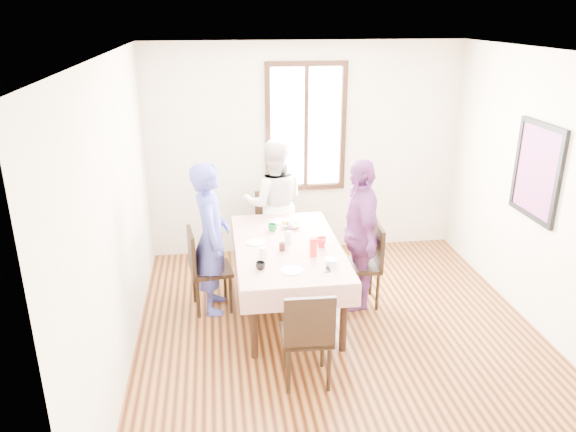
{
  "coord_description": "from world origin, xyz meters",
  "views": [
    {
      "loc": [
        -1.15,
        -4.51,
        3.03
      ],
      "look_at": [
        -0.45,
        0.58,
        1.1
      ],
      "focal_mm": 34.24,
      "sensor_mm": 36.0,
      "label": 1
    }
  ],
  "objects_px": {
    "person_far": "(274,204)",
    "person_right": "(359,234)",
    "dining_table": "(287,279)",
    "chair_right": "(360,265)",
    "chair_near": "(306,334)",
    "person_left": "(211,238)",
    "chair_far": "(274,229)",
    "chair_left": "(211,269)"
  },
  "relations": [
    {
      "from": "chair_far",
      "to": "person_far",
      "type": "bearing_deg",
      "value": 85.97
    },
    {
      "from": "chair_near",
      "to": "chair_right",
      "type": "bearing_deg",
      "value": 59.63
    },
    {
      "from": "chair_far",
      "to": "person_right",
      "type": "bearing_deg",
      "value": 120.06
    },
    {
      "from": "chair_right",
      "to": "person_right",
      "type": "distance_m",
      "value": 0.36
    },
    {
      "from": "chair_left",
      "to": "chair_right",
      "type": "bearing_deg",
      "value": 77.89
    },
    {
      "from": "person_far",
      "to": "person_right",
      "type": "relative_size",
      "value": 0.98
    },
    {
      "from": "chair_right",
      "to": "person_far",
      "type": "bearing_deg",
      "value": 39.36
    },
    {
      "from": "dining_table",
      "to": "chair_far",
      "type": "xyz_separation_m",
      "value": [
        0.0,
        1.2,
        0.08
      ]
    },
    {
      "from": "dining_table",
      "to": "chair_near",
      "type": "bearing_deg",
      "value": -90.0
    },
    {
      "from": "chair_near",
      "to": "person_right",
      "type": "height_order",
      "value": "person_right"
    },
    {
      "from": "chair_left",
      "to": "person_left",
      "type": "distance_m",
      "value": 0.36
    },
    {
      "from": "chair_near",
      "to": "person_right",
      "type": "distance_m",
      "value": 1.52
    },
    {
      "from": "chair_near",
      "to": "chair_left",
      "type": "bearing_deg",
      "value": 122.32
    },
    {
      "from": "chair_left",
      "to": "person_far",
      "type": "bearing_deg",
      "value": 133.68
    },
    {
      "from": "person_left",
      "to": "person_right",
      "type": "relative_size",
      "value": 0.99
    },
    {
      "from": "chair_left",
      "to": "person_right",
      "type": "height_order",
      "value": "person_right"
    },
    {
      "from": "chair_right",
      "to": "person_left",
      "type": "xyz_separation_m",
      "value": [
        -1.57,
        0.11,
        0.36
      ]
    },
    {
      "from": "chair_right",
      "to": "person_left",
      "type": "bearing_deg",
      "value": 90.06
    },
    {
      "from": "chair_far",
      "to": "person_right",
      "type": "distance_m",
      "value": 1.43
    },
    {
      "from": "dining_table",
      "to": "chair_right",
      "type": "height_order",
      "value": "chair_right"
    },
    {
      "from": "dining_table",
      "to": "chair_near",
      "type": "distance_m",
      "value": 1.2
    },
    {
      "from": "person_left",
      "to": "dining_table",
      "type": "bearing_deg",
      "value": -101.18
    },
    {
      "from": "chair_left",
      "to": "chair_near",
      "type": "bearing_deg",
      "value": 22.09
    },
    {
      "from": "chair_right",
      "to": "chair_near",
      "type": "height_order",
      "value": "same"
    },
    {
      "from": "chair_far",
      "to": "person_far",
      "type": "xyz_separation_m",
      "value": [
        0.0,
        -0.02,
        0.35
      ]
    },
    {
      "from": "person_far",
      "to": "person_right",
      "type": "distance_m",
      "value": 1.36
    },
    {
      "from": "chair_far",
      "to": "person_right",
      "type": "height_order",
      "value": "person_right"
    },
    {
      "from": "chair_right",
      "to": "chair_far",
      "type": "height_order",
      "value": "same"
    },
    {
      "from": "chair_right",
      "to": "person_far",
      "type": "xyz_separation_m",
      "value": [
        -0.8,
        1.12,
        0.35
      ]
    },
    {
      "from": "chair_right",
      "to": "chair_near",
      "type": "bearing_deg",
      "value": 151.63
    },
    {
      "from": "chair_right",
      "to": "person_right",
      "type": "height_order",
      "value": "person_right"
    },
    {
      "from": "person_far",
      "to": "dining_table",
      "type": "bearing_deg",
      "value": 93.84
    },
    {
      "from": "person_left",
      "to": "chair_right",
      "type": "bearing_deg",
      "value": -93.23
    },
    {
      "from": "chair_far",
      "to": "chair_near",
      "type": "height_order",
      "value": "same"
    },
    {
      "from": "dining_table",
      "to": "chair_left",
      "type": "height_order",
      "value": "chair_left"
    },
    {
      "from": "dining_table",
      "to": "chair_far",
      "type": "distance_m",
      "value": 1.2
    },
    {
      "from": "person_far",
      "to": "person_right",
      "type": "xyz_separation_m",
      "value": [
        0.77,
        -1.12,
        0.02
      ]
    },
    {
      "from": "chair_right",
      "to": "person_left",
      "type": "distance_m",
      "value": 1.61
    },
    {
      "from": "dining_table",
      "to": "chair_left",
      "type": "relative_size",
      "value": 1.92
    },
    {
      "from": "dining_table",
      "to": "person_left",
      "type": "distance_m",
      "value": 0.9
    },
    {
      "from": "chair_left",
      "to": "chair_near",
      "type": "xyz_separation_m",
      "value": [
        0.8,
        -1.36,
        0.0
      ]
    },
    {
      "from": "chair_left",
      "to": "chair_right",
      "type": "distance_m",
      "value": 1.6
    }
  ]
}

